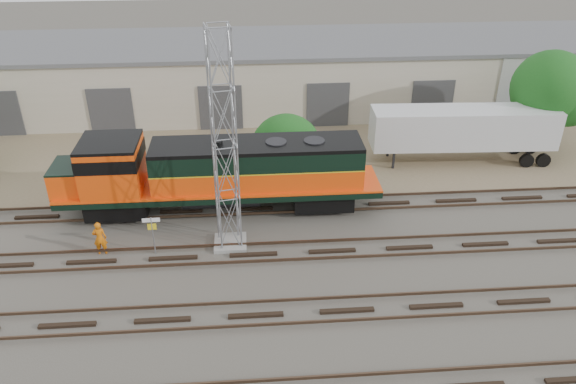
{
  "coord_description": "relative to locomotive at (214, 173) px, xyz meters",
  "views": [
    {
      "loc": [
        -4.02,
        -21.61,
        16.68
      ],
      "look_at": [
        -2.06,
        4.0,
        2.2
      ],
      "focal_mm": 35.0,
      "sensor_mm": 36.0,
      "label": 1
    }
  ],
  "objects": [
    {
      "name": "ground",
      "position": [
        5.99,
        -6.0,
        -2.44
      ],
      "size": [
        140.0,
        140.0,
        0.0
      ],
      "primitive_type": "plane",
      "color": "#47423A",
      "rests_on": "ground"
    },
    {
      "name": "tree_mid",
      "position": [
        4.49,
        3.61,
        -0.6
      ],
      "size": [
        4.66,
        4.44,
        4.44
      ],
      "color": "#382619",
      "rests_on": "ground"
    },
    {
      "name": "signal_tower",
      "position": [
        0.82,
        -3.41,
        3.01
      ],
      "size": [
        1.65,
        1.65,
        11.22
      ],
      "rotation": [
        0.0,
        0.0,
        0.19
      ],
      "color": "gray",
      "rests_on": "ground"
    },
    {
      "name": "semi_trailer",
      "position": [
        16.24,
        5.24,
        -0.12
      ],
      "size": [
        12.08,
        2.89,
        3.69
      ],
      "rotation": [
        0.0,
        0.0,
        -0.04
      ],
      "color": "silver",
      "rests_on": "ground"
    },
    {
      "name": "tree_east",
      "position": [
        22.38,
        6.65,
        1.77
      ],
      "size": [
        5.37,
        5.11,
        6.9
      ],
      "color": "#382619",
      "rests_on": "ground"
    },
    {
      "name": "dirt_strip",
      "position": [
        5.99,
        9.0,
        -2.43
      ],
      "size": [
        80.0,
        16.0,
        0.02
      ],
      "primitive_type": "cube",
      "color": "#726047",
      "rests_on": "ground"
    },
    {
      "name": "locomotive",
      "position": [
        0.0,
        0.0,
        0.0
      ],
      "size": [
        17.78,
        3.12,
        4.27
      ],
      "color": "black",
      "rests_on": "tracks"
    },
    {
      "name": "worker",
      "position": [
        -5.64,
        -3.7,
        -1.52
      ],
      "size": [
        0.7,
        0.49,
        1.84
      ],
      "primitive_type": "imported",
      "rotation": [
        0.0,
        0.0,
        3.22
      ],
      "color": "#D2630B",
      "rests_on": "ground"
    },
    {
      "name": "warehouse",
      "position": [
        6.04,
        16.98,
        0.21
      ],
      "size": [
        58.4,
        10.4,
        5.3
      ],
      "color": "#BEB29E",
      "rests_on": "ground"
    },
    {
      "name": "tracks",
      "position": [
        5.99,
        -9.0,
        -2.36
      ],
      "size": [
        80.0,
        20.4,
        0.28
      ],
      "color": "black",
      "rests_on": "ground"
    },
    {
      "name": "dumpster_blue",
      "position": [
        23.01,
        10.26,
        -1.69
      ],
      "size": [
        2.05,
        2.0,
        1.5
      ],
      "primitive_type": "cube",
      "rotation": [
        0.0,
        0.0,
        -0.39
      ],
      "color": "#163C99",
      "rests_on": "ground"
    },
    {
      "name": "sign_post",
      "position": [
        -2.96,
        -3.9,
        -0.96
      ],
      "size": [
        0.87,
        0.07,
        2.13
      ],
      "color": "gray",
      "rests_on": "ground"
    }
  ]
}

